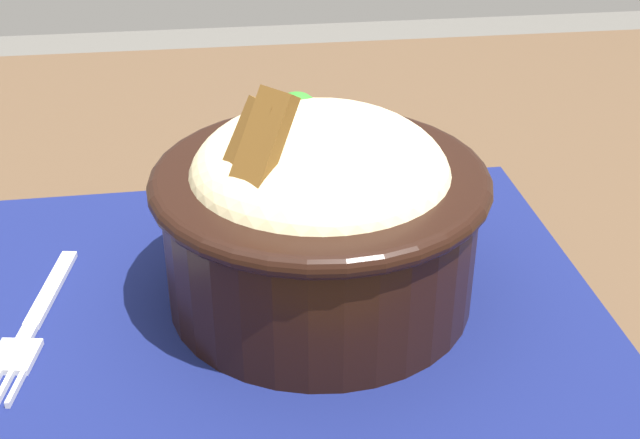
% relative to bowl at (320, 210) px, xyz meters
% --- Properties ---
extents(table, '(1.26, 0.87, 0.77)m').
position_rel_bowl_xyz_m(table, '(0.09, -0.02, -0.12)').
color(table, '#4C3826').
rests_on(table, ground_plane).
extents(placemat, '(0.42, 0.29, 0.00)m').
position_rel_bowl_xyz_m(placemat, '(0.05, -0.00, -0.06)').
color(placemat, '#11194C').
rests_on(placemat, table).
extents(bowl, '(0.18, 0.18, 0.14)m').
position_rel_bowl_xyz_m(bowl, '(0.00, 0.00, 0.00)').
color(bowl, black).
rests_on(bowl, placemat).
extents(fork, '(0.04, 0.14, 0.00)m').
position_rel_bowl_xyz_m(fork, '(0.16, 0.01, -0.05)').
color(fork, silver).
rests_on(fork, placemat).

